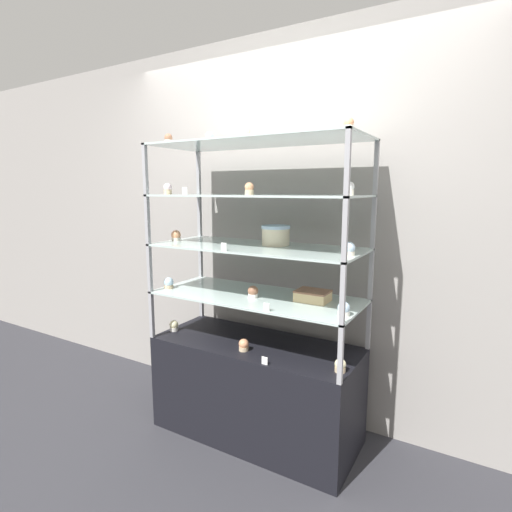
{
  "coord_description": "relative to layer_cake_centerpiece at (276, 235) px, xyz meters",
  "views": [
    {
      "loc": [
        1.21,
        -2.06,
        1.57
      ],
      "look_at": [
        0.0,
        0.0,
        1.18
      ],
      "focal_mm": 28.0,
      "sensor_mm": 36.0,
      "label": 1
    }
  ],
  "objects": [
    {
      "name": "display_riser_middle",
      "position": [
        -0.09,
        -0.09,
        -0.08
      ],
      "size": [
        1.29,
        0.54,
        0.31
      ],
      "color": "#99999E",
      "rests_on": "display_riser_lower"
    },
    {
      "name": "cupcake_4",
      "position": [
        -0.07,
        -0.15,
        -0.34
      ],
      "size": [
        0.06,
        0.06,
        0.07
      ],
      "color": "white",
      "rests_on": "display_riser_lower"
    },
    {
      "name": "cupcake_9",
      "position": [
        -0.08,
        -0.17,
        0.28
      ],
      "size": [
        0.05,
        0.05,
        0.07
      ],
      "color": "#CCB28C",
      "rests_on": "display_riser_upper"
    },
    {
      "name": "price_tag_1",
      "position": [
        0.13,
        -0.35,
        -0.35
      ],
      "size": [
        0.04,
        0.0,
        0.04
      ],
      "color": "white",
      "rests_on": "display_riser_lower"
    },
    {
      "name": "layer_cake_centerpiece",
      "position": [
        0.0,
        0.0,
        0.0
      ],
      "size": [
        0.18,
        0.18,
        0.12
      ],
      "color": "beige",
      "rests_on": "display_riser_middle"
    },
    {
      "name": "cupcake_5",
      "position": [
        0.51,
        -0.21,
        -0.34
      ],
      "size": [
        0.06,
        0.06,
        0.07
      ],
      "color": "white",
      "rests_on": "display_riser_lower"
    },
    {
      "name": "back_wall",
      "position": [
        -0.09,
        0.32,
        0.0
      ],
      "size": [
        8.0,
        0.05,
        2.6
      ],
      "color": "gray",
      "rests_on": "ground_plane"
    },
    {
      "name": "cupcake_2",
      "position": [
        0.51,
        -0.22,
        -0.64
      ],
      "size": [
        0.06,
        0.06,
        0.07
      ],
      "color": "#CCB28C",
      "rests_on": "display_base"
    },
    {
      "name": "cupcake_7",
      "position": [
        0.51,
        -0.16,
        -0.03
      ],
      "size": [
        0.06,
        0.06,
        0.07
      ],
      "color": "beige",
      "rests_on": "display_riser_middle"
    },
    {
      "name": "cupcake_8",
      "position": [
        -0.66,
        -0.22,
        0.28
      ],
      "size": [
        0.05,
        0.05,
        0.07
      ],
      "color": "#CCB28C",
      "rests_on": "display_riser_upper"
    },
    {
      "name": "cupcake_10",
      "position": [
        0.49,
        -0.14,
        0.28
      ],
      "size": [
        0.05,
        0.05,
        0.07
      ],
      "color": "beige",
      "rests_on": "display_riser_upper"
    },
    {
      "name": "cupcake_12",
      "position": [
        -0.39,
        -0.14,
        0.59
      ],
      "size": [
        0.05,
        0.05,
        0.07
      ],
      "color": "#CCB28C",
      "rests_on": "display_riser_top"
    },
    {
      "name": "cupcake_3",
      "position": [
        -0.67,
        -0.23,
        -0.34
      ],
      "size": [
        0.06,
        0.06,
        0.07
      ],
      "color": "#CCB28C",
      "rests_on": "display_riser_lower"
    },
    {
      "name": "cupcake_1",
      "position": [
        -0.09,
        -0.24,
        -0.64
      ],
      "size": [
        0.06,
        0.06,
        0.07
      ],
      "color": "#CCB28C",
      "rests_on": "display_base"
    },
    {
      "name": "cupcake_14",
      "position": [
        0.2,
        -0.15,
        0.59
      ],
      "size": [
        0.05,
        0.05,
        0.07
      ],
      "color": "beige",
      "rests_on": "display_riser_top"
    },
    {
      "name": "display_riser_top",
      "position": [
        -0.09,
        -0.09,
        0.54
      ],
      "size": [
        1.29,
        0.54,
        0.31
      ],
      "color": "#99999E",
      "rests_on": "display_riser_upper"
    },
    {
      "name": "price_tag_4",
      "position": [
        0.35,
        -0.35,
        0.58
      ],
      "size": [
        0.04,
        0.0,
        0.04
      ],
      "color": "white",
      "rests_on": "display_riser_top"
    },
    {
      "name": "cupcake_0",
      "position": [
        -0.68,
        -0.19,
        -0.64
      ],
      "size": [
        0.06,
        0.06,
        0.07
      ],
      "color": "white",
      "rests_on": "display_base"
    },
    {
      "name": "cupcake_6",
      "position": [
        -0.67,
        -0.15,
        -0.03
      ],
      "size": [
        0.06,
        0.06,
        0.07
      ],
      "color": "beige",
      "rests_on": "display_riser_middle"
    },
    {
      "name": "price_tag_3",
      "position": [
        -0.42,
        -0.35,
        0.27
      ],
      "size": [
        0.04,
        0.0,
        0.04
      ],
      "color": "white",
      "rests_on": "display_riser_upper"
    },
    {
      "name": "display_base",
      "position": [
        -0.09,
        -0.09,
        -0.99
      ],
      "size": [
        1.29,
        0.54,
        0.62
      ],
      "color": "black",
      "rests_on": "ground_plane"
    },
    {
      "name": "cupcake_11",
      "position": [
        -0.66,
        -0.2,
        0.59
      ],
      "size": [
        0.05,
        0.05,
        0.07
      ],
      "color": "white",
      "rests_on": "display_riser_top"
    },
    {
      "name": "sheet_cake_frosted",
      "position": [
        0.27,
        -0.04,
        -0.34
      ],
      "size": [
        0.19,
        0.15,
        0.06
      ],
      "color": "#DBBC84",
      "rests_on": "display_riser_lower"
    },
    {
      "name": "cupcake_15",
      "position": [
        0.49,
        -0.19,
        0.59
      ],
      "size": [
        0.05,
        0.05,
        0.07
      ],
      "color": "white",
      "rests_on": "display_riser_top"
    },
    {
      "name": "display_riser_lower",
      "position": [
        -0.09,
        -0.09,
        -0.39
      ],
      "size": [
        1.29,
        0.54,
        0.31
      ],
      "color": "#99999E",
      "rests_on": "display_base"
    },
    {
      "name": "display_riser_upper",
      "position": [
        -0.09,
        -0.09,
        0.23
      ],
      "size": [
        1.29,
        0.54,
        0.31
      ],
      "color": "#99999E",
      "rests_on": "display_riser_middle"
    },
    {
      "name": "price_tag_2",
      "position": [
        -0.15,
        -0.35,
        -0.04
      ],
      "size": [
        0.04,
        0.0,
        0.04
      ],
      "color": "white",
      "rests_on": "display_riser_middle"
    },
    {
      "name": "price_tag_0",
      "position": [
        0.12,
        -0.35,
        -0.66
      ],
      "size": [
        0.04,
        0.0,
        0.04
      ],
      "color": "white",
      "rests_on": "display_base"
    },
    {
      "name": "cupcake_13",
      "position": [
        -0.09,
        -0.2,
        0.59
      ],
      "size": [
        0.05,
        0.05,
        0.07
      ],
      "color": "beige",
      "rests_on": "display_riser_top"
    },
    {
      "name": "ground_plane",
      "position": [
        -0.09,
        -0.09,
        -1.3
      ],
      "size": [
        20.0,
        20.0,
        0.0
      ],
      "primitive_type": "plane",
      "color": "#2D2D33"
    }
  ]
}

